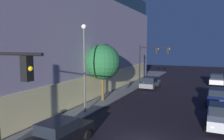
# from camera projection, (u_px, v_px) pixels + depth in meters

# --- Properties ---
(modern_building) EXTENTS (37.19, 21.67, 14.53)m
(modern_building) POSITION_uv_depth(u_px,v_px,m) (41.00, 38.00, 32.32)
(modern_building) COLOR #4C4C51
(modern_building) RESTS_ON ground
(traffic_light_far_corner) EXTENTS (0.47, 4.73, 6.08)m
(traffic_light_far_corner) POSITION_uv_depth(u_px,v_px,m) (151.00, 57.00, 33.35)
(traffic_light_far_corner) COLOR black
(traffic_light_far_corner) RESTS_ON sidewalk_corner
(street_lamp_sidewalk) EXTENTS (0.44, 0.44, 7.77)m
(street_lamp_sidewalk) POSITION_uv_depth(u_px,v_px,m) (84.00, 57.00, 19.62)
(street_lamp_sidewalk) COLOR #4D4D4D
(street_lamp_sidewalk) RESTS_ON sidewalk_corner
(sidewalk_tree) EXTENTS (3.83, 3.83, 6.11)m
(sidewalk_tree) POSITION_uv_depth(u_px,v_px,m) (103.00, 62.00, 24.18)
(sidewalk_tree) COLOR brown
(sidewalk_tree) RESTS_ON sidewalk_corner
(car_black) EXTENTS (4.75, 2.24, 1.63)m
(car_black) POSITION_uv_depth(u_px,v_px,m) (60.00, 133.00, 13.49)
(car_black) COLOR black
(car_black) RESTS_ON ground
(car_silver) EXTENTS (4.19, 2.01, 1.73)m
(car_silver) POSITION_uv_depth(u_px,v_px,m) (220.00, 116.00, 16.49)
(car_silver) COLOR #B7BABF
(car_silver) RESTS_ON ground
(car_blue) EXTENTS (4.59, 2.21, 1.64)m
(car_blue) POSITION_uv_depth(u_px,v_px,m) (218.00, 97.00, 23.10)
(car_blue) COLOR navy
(car_blue) RESTS_ON ground
(car_grey) EXTENTS (4.68, 2.17, 1.67)m
(car_grey) POSITION_uv_depth(u_px,v_px,m) (150.00, 83.00, 32.18)
(car_grey) COLOR slate
(car_grey) RESTS_ON ground
(car_white) EXTENTS (4.08, 2.29, 1.71)m
(car_white) POSITION_uv_depth(u_px,v_px,m) (217.00, 80.00, 35.05)
(car_white) COLOR silver
(car_white) RESTS_ON ground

